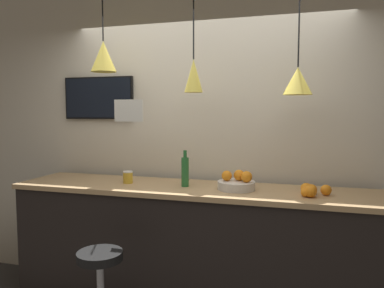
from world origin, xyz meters
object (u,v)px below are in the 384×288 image
at_px(bar_stool, 101,288).
at_px(juice_bottle, 185,171).
at_px(spread_jar, 128,177).
at_px(fruit_bowl, 237,183).
at_px(mounted_tv, 99,98).

bearing_deg(bar_stool, juice_bottle, 57.73).
bearing_deg(spread_jar, juice_bottle, 0.00).
distance_m(bar_stool, juice_bottle, 1.07).
distance_m(fruit_bowl, juice_bottle, 0.43).
xyz_separation_m(bar_stool, spread_jar, (-0.10, 0.65, 0.67)).
height_order(juice_bottle, mounted_tv, mounted_tv).
height_order(fruit_bowl, juice_bottle, juice_bottle).
height_order(fruit_bowl, mounted_tv, mounted_tv).
relative_size(bar_stool, spread_jar, 7.01).
bearing_deg(bar_stool, spread_jar, 98.74).
bearing_deg(juice_bottle, mounted_tv, 158.88).
height_order(bar_stool, spread_jar, spread_jar).
bearing_deg(bar_stool, fruit_bowl, 38.18).
bearing_deg(mounted_tv, fruit_bowl, -14.98).
distance_m(fruit_bowl, spread_jar, 0.94).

